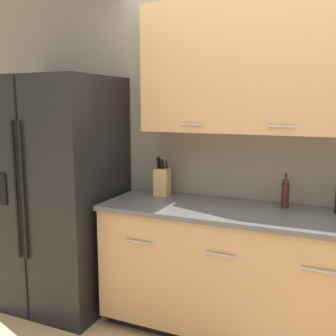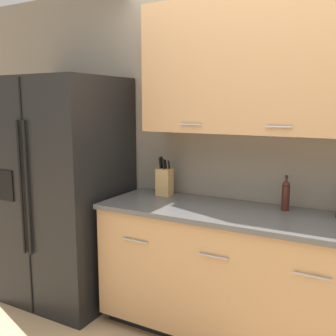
% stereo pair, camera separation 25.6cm
% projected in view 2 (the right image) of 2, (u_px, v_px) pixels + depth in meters
% --- Properties ---
extents(wall_back, '(10.00, 0.39, 2.60)m').
position_uv_depth(wall_back, '(283.00, 128.00, 2.70)').
color(wall_back, gray).
rests_on(wall_back, ground_plane).
extents(counter_unit, '(2.44, 0.64, 0.93)m').
position_uv_depth(counter_unit, '(272.00, 283.00, 2.59)').
color(counter_unit, black).
rests_on(counter_unit, ground_plane).
extents(refrigerator, '(0.96, 0.80, 1.85)m').
position_uv_depth(refrigerator, '(63.00, 190.00, 3.29)').
color(refrigerator, black).
rests_on(refrigerator, ground_plane).
extents(knife_block, '(0.11, 0.09, 0.31)m').
position_uv_depth(knife_block, '(164.00, 181.00, 3.07)').
color(knife_block, tan).
rests_on(knife_block, counter_unit).
extents(oil_bottle, '(0.05, 0.05, 0.24)m').
position_uv_depth(oil_bottle, '(286.00, 195.00, 2.63)').
color(oil_bottle, '#3D1914').
rests_on(oil_bottle, counter_unit).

